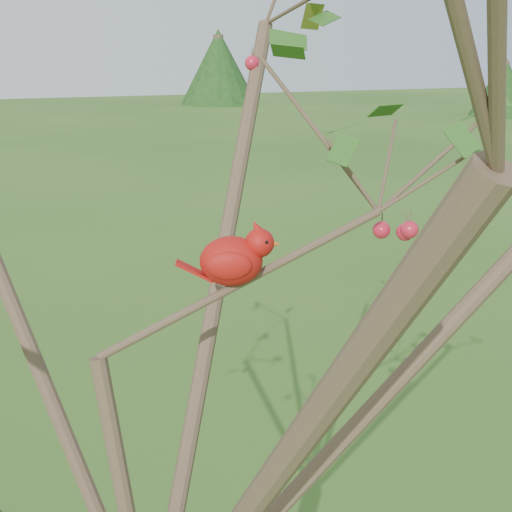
{
  "coord_description": "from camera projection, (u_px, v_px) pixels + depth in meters",
  "views": [
    {
      "loc": [
        -0.21,
        -1.07,
        2.52
      ],
      "look_at": [
        0.27,
        0.06,
        2.13
      ],
      "focal_mm": 45.0,
      "sensor_mm": 36.0,
      "label": 1
    }
  ],
  "objects": [
    {
      "name": "cardinal",
      "position": [
        235.0,
        258.0,
        1.29
      ],
      "size": [
        0.21,
        0.13,
        0.15
      ],
      "rotation": [
        0.0,
        0.0,
        -0.34
      ],
      "color": "#A90E0E",
      "rests_on": "ground"
    },
    {
      "name": "crabapple_tree",
      "position": [
        146.0,
        292.0,
        1.13
      ],
      "size": [
        2.35,
        2.05,
        2.95
      ],
      "color": "#433324",
      "rests_on": "ground"
    }
  ]
}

